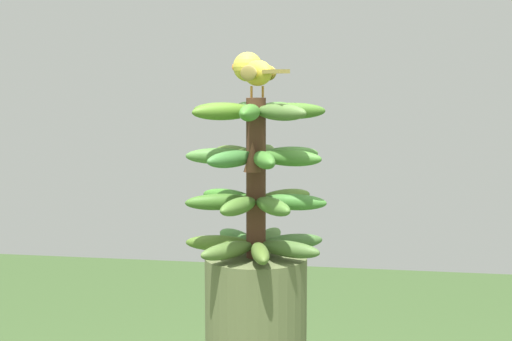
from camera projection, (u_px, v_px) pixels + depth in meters
name	position (u px, v px, depth m)	size (l,w,h in m)	color
banana_bunch	(256.00, 178.00, 1.58)	(0.30, 0.30, 0.33)	#4C2D1E
perched_bird	(253.00, 70.00, 1.60)	(0.15, 0.20, 0.09)	#C68933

